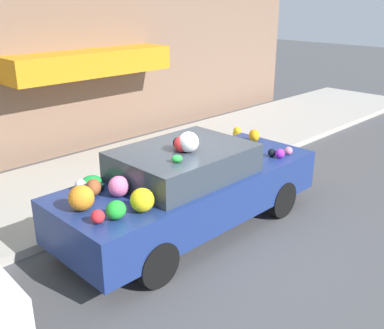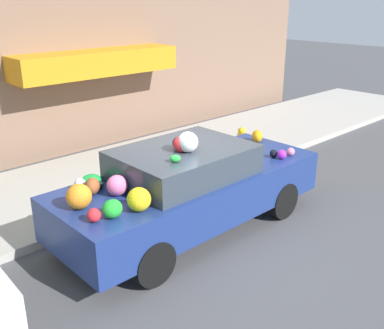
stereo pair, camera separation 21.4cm
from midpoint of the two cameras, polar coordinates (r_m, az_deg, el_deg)
name	(u,v)px [view 1 (the left image)]	position (r m, az deg, el deg)	size (l,w,h in m)	color
ground_plane	(193,229)	(7.50, -0.74, -8.15)	(60.00, 60.00, 0.00)	#4C4C4F
sidewalk_curb	(100,180)	(9.41, -12.29, -1.96)	(24.00, 3.20, 0.15)	#B2ADA3
building_facade	(39,59)	(10.78, -19.45, 12.46)	(18.00, 1.20, 4.61)	#846651
fire_hydrant	(237,142)	(10.27, 5.11, 2.87)	(0.20, 0.20, 0.70)	gold
art_car	(189,187)	(7.13, -1.23, -2.85)	(4.57, 1.73, 1.75)	navy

